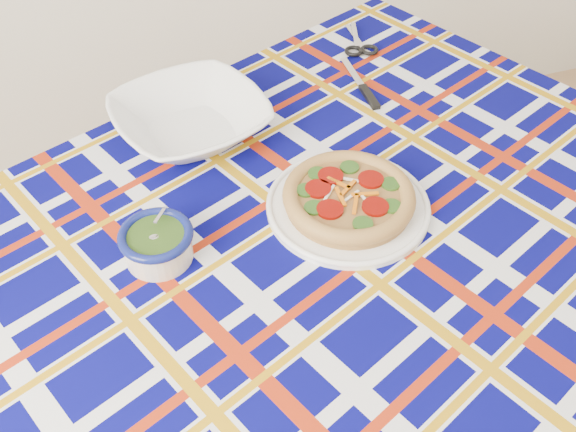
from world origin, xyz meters
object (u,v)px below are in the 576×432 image
object	(u,v)px
main_focaccia_plate	(349,197)
serving_bowl	(191,120)
dining_table	(277,286)
pesto_bowl	(157,242)

from	to	relation	value
main_focaccia_plate	serving_bowl	size ratio (longest dim) A/B	1.01
dining_table	pesto_bowl	distance (m)	0.24
pesto_bowl	serving_bowl	size ratio (longest dim) A/B	0.41
dining_table	serving_bowl	distance (m)	0.43
pesto_bowl	serving_bowl	distance (m)	0.36
pesto_bowl	dining_table	bearing A→B (deg)	-18.67
main_focaccia_plate	serving_bowl	world-z (taller)	serving_bowl
pesto_bowl	serving_bowl	xyz separation A→B (m)	(0.14, 0.34, 0.00)
pesto_bowl	main_focaccia_plate	bearing A→B (deg)	0.79
dining_table	serving_bowl	bearing A→B (deg)	75.30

